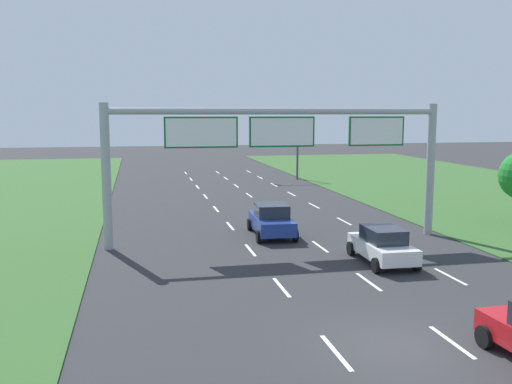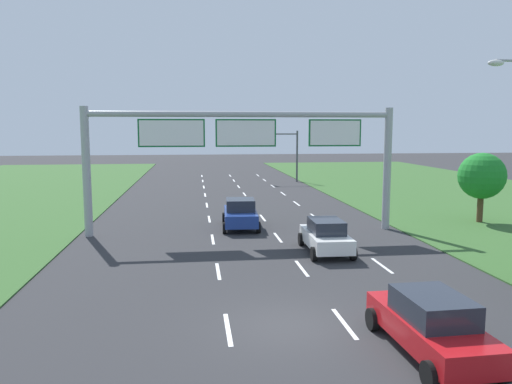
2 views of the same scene
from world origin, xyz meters
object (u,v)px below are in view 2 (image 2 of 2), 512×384
at_px(car_mid_lane, 240,214).
at_px(traffic_light_mast, 280,147).
at_px(car_lead_silver, 326,236).
at_px(roadside_tree_mid, 482,176).
at_px(sign_gantry, 244,144).
at_px(car_near_red, 431,324).

bearing_deg(car_mid_lane, traffic_light_mast, 78.00).
relative_size(car_lead_silver, roadside_tree_mid, 0.95).
bearing_deg(sign_gantry, car_lead_silver, -56.40).
xyz_separation_m(car_mid_lane, sign_gantry, (0.08, -1.35, 4.13)).
xyz_separation_m(car_near_red, sign_gantry, (-3.27, 15.85, 4.16)).
xyz_separation_m(car_lead_silver, car_mid_lane, (-3.46, 6.43, 0.04)).
relative_size(sign_gantry, traffic_light_mast, 3.08).
bearing_deg(traffic_light_mast, car_near_red, -94.43).
relative_size(traffic_light_mast, roadside_tree_mid, 1.29).
bearing_deg(traffic_light_mast, sign_gantry, -104.00).
xyz_separation_m(car_near_red, traffic_light_mast, (3.26, 42.05, 3.06)).
bearing_deg(car_lead_silver, roadside_tree_mid, 29.51).
distance_m(car_near_red, car_mid_lane, 17.53).
bearing_deg(car_near_red, car_mid_lane, 99.09).
relative_size(car_near_red, traffic_light_mast, 0.80).
xyz_separation_m(car_lead_silver, roadside_tree_mid, (11.45, 6.11, 2.12)).
bearing_deg(roadside_tree_mid, sign_gantry, -175.99).
distance_m(car_near_red, sign_gantry, 16.71).
height_order(car_near_red, car_lead_silver, car_near_red).
bearing_deg(car_mid_lane, roadside_tree_mid, 1.71).
distance_m(traffic_light_mast, roadside_tree_mid, 26.51).
bearing_deg(car_mid_lane, car_near_red, -76.05).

